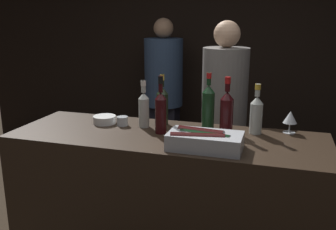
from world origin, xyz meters
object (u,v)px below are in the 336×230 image
at_px(red_wine_bottle_burgundy, 208,106).
at_px(person_in_hoodie, 164,91).
at_px(ice_bin_with_bottles, 204,140).
at_px(bowl_white, 105,119).
at_px(wine_glass, 290,118).
at_px(red_wine_bottle_tall, 227,110).
at_px(candle_votive, 122,121).
at_px(person_blond_tee, 224,115).
at_px(white_wine_bottle, 144,108).
at_px(rose_wine_bottle, 256,113).
at_px(red_wine_bottle_black_foil, 161,111).
at_px(champagne_bottle, 162,104).

relative_size(red_wine_bottle_burgundy, person_in_hoodie, 0.21).
distance_m(ice_bin_with_bottles, person_in_hoodie, 2.08).
xyz_separation_m(bowl_white, wine_glass, (1.22, 0.14, 0.07)).
bearing_deg(person_in_hoodie, red_wine_bottle_tall, -72.00).
relative_size(red_wine_bottle_tall, red_wine_bottle_burgundy, 0.96).
distance_m(candle_votive, person_blond_tee, 0.95).
relative_size(bowl_white, wine_glass, 1.11).
bearing_deg(white_wine_bottle, rose_wine_bottle, 5.66).
xyz_separation_m(red_wine_bottle_burgundy, red_wine_bottle_black_foil, (-0.26, -0.19, -0.01)).
bearing_deg(wine_glass, bowl_white, -173.32).
height_order(red_wine_bottle_tall, person_in_hoodie, person_in_hoodie).
height_order(wine_glass, red_wine_bottle_burgundy, red_wine_bottle_burgundy).
height_order(red_wine_bottle_burgundy, person_blond_tee, person_blond_tee).
bearing_deg(candle_votive, bowl_white, 175.08).
relative_size(bowl_white, red_wine_bottle_burgundy, 0.43).
height_order(white_wine_bottle, red_wine_bottle_burgundy, red_wine_bottle_burgundy).
height_order(ice_bin_with_bottles, white_wine_bottle, white_wine_bottle).
bearing_deg(person_blond_tee, ice_bin_with_bottles, 138.40).
height_order(white_wine_bottle, person_blond_tee, person_blond_tee).
xyz_separation_m(white_wine_bottle, red_wine_bottle_burgundy, (0.41, 0.10, 0.02)).
bearing_deg(champagne_bottle, rose_wine_bottle, -2.24).
height_order(wine_glass, person_in_hoodie, person_in_hoodie).
height_order(bowl_white, red_wine_bottle_tall, red_wine_bottle_tall).
distance_m(candle_votive, rose_wine_bottle, 0.88).
bearing_deg(ice_bin_with_bottles, person_in_hoodie, 113.65).
bearing_deg(red_wine_bottle_black_foil, person_in_hoodie, 106.93).
relative_size(bowl_white, person_in_hoodie, 0.09).
relative_size(wine_glass, person_blond_tee, 0.08).
height_order(red_wine_bottle_black_foil, person_blond_tee, person_blond_tee).
bearing_deg(rose_wine_bottle, person_in_hoodie, 125.56).
distance_m(champagne_bottle, rose_wine_bottle, 0.62).
height_order(wine_glass, rose_wine_bottle, rose_wine_bottle).
height_order(white_wine_bottle, rose_wine_bottle, rose_wine_bottle).
distance_m(bowl_white, wine_glass, 1.23).
distance_m(bowl_white, person_in_hoodie, 1.60).
distance_m(white_wine_bottle, red_wine_bottle_tall, 0.54).
bearing_deg(person_in_hoodie, white_wine_bottle, -89.51).
bearing_deg(person_in_hoodie, wine_glass, -60.68).
xyz_separation_m(champagne_bottle, person_blond_tee, (0.33, 0.64, -0.21)).
xyz_separation_m(white_wine_bottle, person_blond_tee, (0.43, 0.74, -0.20)).
height_order(candle_votive, champagne_bottle, champagne_bottle).
height_order(red_wine_bottle_tall, red_wine_bottle_black_foil, red_wine_bottle_black_foil).
bearing_deg(champagne_bottle, red_wine_bottle_tall, -5.65).
relative_size(ice_bin_with_bottles, champagne_bottle, 1.20).
bearing_deg(white_wine_bottle, champagne_bottle, 44.38).
bearing_deg(red_wine_bottle_tall, white_wine_bottle, -174.47).
bearing_deg(champagne_bottle, person_in_hoodie, 107.19).
bearing_deg(red_wine_bottle_burgundy, candle_votive, -169.27).
bearing_deg(red_wine_bottle_black_foil, rose_wine_bottle, 16.38).
relative_size(bowl_white, white_wine_bottle, 0.50).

